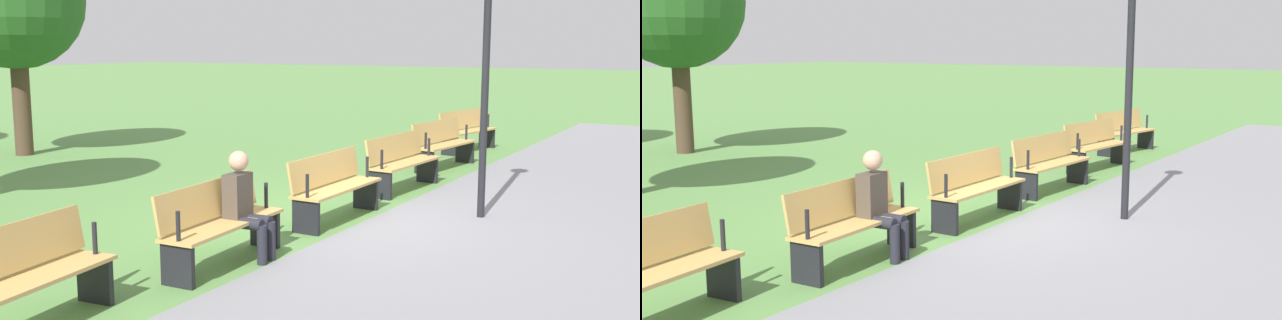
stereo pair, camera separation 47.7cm
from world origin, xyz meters
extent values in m
plane|color=#5B8C47|center=(0.00, 0.00, 0.00)|extent=(120.00, 120.00, 0.00)
cube|color=gray|center=(0.00, 2.91, 0.00)|extent=(28.42, 5.17, 0.01)
cube|color=tan|center=(-7.00, -0.63, 0.45)|extent=(1.80, 0.74, 0.04)
cube|color=tan|center=(-7.04, -0.82, 0.69)|extent=(1.74, 0.41, 0.40)
cube|color=black|center=(-7.80, -0.48, 0.21)|extent=(0.13, 0.38, 0.43)
cylinder|color=black|center=(-7.80, -0.46, 0.61)|extent=(0.05, 0.05, 0.30)
cube|color=black|center=(-6.20, -0.77, 0.21)|extent=(0.13, 0.38, 0.43)
cylinder|color=black|center=(-6.20, -0.75, 0.61)|extent=(0.05, 0.05, 0.30)
cube|color=tan|center=(-4.68, -0.28, 0.45)|extent=(1.79, 0.64, 0.04)
cube|color=tan|center=(-4.71, -0.48, 0.69)|extent=(1.75, 0.31, 0.40)
cube|color=black|center=(-5.49, -0.18, 0.21)|extent=(0.10, 0.38, 0.43)
cylinder|color=black|center=(-5.49, -0.16, 0.61)|extent=(0.05, 0.05, 0.30)
cube|color=black|center=(-3.87, -0.37, 0.21)|extent=(0.10, 0.38, 0.43)
cylinder|color=black|center=(-3.87, -0.35, 0.61)|extent=(0.05, 0.05, 0.30)
cube|color=tan|center=(-2.34, -0.07, 0.45)|extent=(1.77, 0.54, 0.04)
cube|color=tan|center=(-2.36, -0.27, 0.69)|extent=(1.75, 0.21, 0.40)
cube|color=black|center=(-3.16, -0.02, 0.21)|extent=(0.08, 0.38, 0.43)
cylinder|color=black|center=(-3.16, 0.00, 0.61)|extent=(0.05, 0.05, 0.30)
cube|color=black|center=(-1.53, -0.12, 0.21)|extent=(0.08, 0.38, 0.43)
cylinder|color=black|center=(-1.53, -0.10, 0.61)|extent=(0.05, 0.05, 0.30)
cube|color=tan|center=(0.00, 0.00, 0.45)|extent=(1.75, 0.44, 0.04)
cube|color=tan|center=(0.00, -0.20, 0.69)|extent=(1.75, 0.10, 0.40)
cube|color=black|center=(-0.81, 0.00, 0.21)|extent=(0.06, 0.37, 0.43)
cylinder|color=black|center=(-0.81, 0.02, 0.61)|extent=(0.04, 0.04, 0.30)
cube|color=black|center=(0.81, 0.00, 0.21)|extent=(0.06, 0.37, 0.43)
cylinder|color=black|center=(0.81, 0.02, 0.61)|extent=(0.04, 0.04, 0.30)
cube|color=tan|center=(2.34, -0.07, 0.45)|extent=(1.77, 0.54, 0.04)
cube|color=tan|center=(2.36, -0.27, 0.69)|extent=(1.75, 0.21, 0.40)
cube|color=black|center=(1.53, -0.12, 0.21)|extent=(0.08, 0.38, 0.43)
cylinder|color=black|center=(1.53, -0.10, 0.61)|extent=(0.05, 0.05, 0.30)
cube|color=black|center=(3.16, -0.02, 0.21)|extent=(0.08, 0.38, 0.43)
cylinder|color=black|center=(3.16, 0.00, 0.61)|extent=(0.05, 0.05, 0.30)
cube|color=tan|center=(4.68, -0.28, 0.45)|extent=(1.79, 0.64, 0.04)
cube|color=tan|center=(4.71, -0.48, 0.69)|extent=(1.75, 0.31, 0.40)
cube|color=black|center=(3.87, -0.37, 0.21)|extent=(0.10, 0.38, 0.43)
cylinder|color=black|center=(3.87, -0.35, 0.61)|extent=(0.05, 0.05, 0.30)
cube|color=#4C4238|center=(2.06, -0.11, 0.70)|extent=(0.33, 0.22, 0.50)
sphere|color=tan|center=(2.06, -0.09, 1.09)|extent=(0.22, 0.22, 0.22)
cylinder|color=#23232D|center=(1.96, 0.07, 0.43)|extent=(0.15, 0.37, 0.13)
cylinder|color=#23232D|center=(1.95, 0.25, 0.21)|extent=(0.12, 0.12, 0.43)
cylinder|color=#23232D|center=(2.14, 0.08, 0.43)|extent=(0.15, 0.37, 0.13)
cylinder|color=#23232D|center=(2.13, 0.26, 0.21)|extent=(0.12, 0.12, 0.43)
cylinder|color=#4C3828|center=(-1.72, -8.58, 1.15)|extent=(0.37, 0.37, 2.29)
sphere|color=#285B23|center=(-1.72, -8.58, 3.20)|extent=(2.80, 2.80, 2.80)
cylinder|color=black|center=(-1.17, 1.58, 1.86)|extent=(0.10, 0.10, 3.71)
camera|label=1|loc=(8.38, 4.67, 2.36)|focal=41.31mm
camera|label=2|loc=(8.13, 5.07, 2.36)|focal=41.31mm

